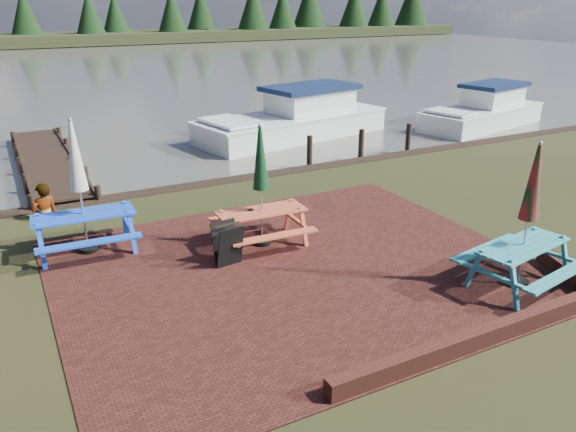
% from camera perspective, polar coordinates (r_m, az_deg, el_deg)
% --- Properties ---
extents(ground, '(120.00, 120.00, 0.00)m').
position_cam_1_polar(ground, '(10.33, 3.57, -7.61)').
color(ground, black).
rests_on(ground, ground).
extents(paving, '(9.00, 7.50, 0.02)m').
position_cam_1_polar(paving, '(11.09, 0.90, -5.36)').
color(paving, '#341410').
rests_on(paving, ground).
extents(brick_wall, '(6.21, 1.79, 0.30)m').
position_cam_1_polar(brick_wall, '(9.95, 21.90, -9.50)').
color(brick_wall, '#4C1E16').
rests_on(brick_wall, ground).
extents(water, '(120.00, 60.00, 0.02)m').
position_cam_1_polar(water, '(45.23, -22.11, 13.44)').
color(water, '#433F39').
rests_on(water, ground).
extents(far_treeline, '(120.00, 10.00, 8.10)m').
position_cam_1_polar(far_treeline, '(73.87, -25.32, 18.04)').
color(far_treeline, black).
rests_on(far_treeline, ground).
extents(picnic_table_teal, '(2.20, 2.03, 2.70)m').
position_cam_1_polar(picnic_table_teal, '(10.97, 22.91, -2.10)').
color(picnic_table_teal, teal).
rests_on(picnic_table_teal, ground).
extents(picnic_table_red, '(1.95, 1.75, 2.60)m').
position_cam_1_polar(picnic_table_red, '(11.84, -2.73, 1.14)').
color(picnic_table_red, '#D25835').
rests_on(picnic_table_red, ground).
extents(picnic_table_blue, '(2.10, 1.89, 2.80)m').
position_cam_1_polar(picnic_table_blue, '(12.21, -20.16, 0.78)').
color(picnic_table_blue, blue).
rests_on(picnic_table_blue, ground).
extents(chalkboard, '(0.56, 0.56, 0.87)m').
position_cam_1_polar(chalkboard, '(11.15, -6.14, -2.86)').
color(chalkboard, black).
rests_on(chalkboard, ground).
extents(jetty, '(1.76, 9.08, 1.00)m').
position_cam_1_polar(jetty, '(19.63, -23.20, 5.17)').
color(jetty, black).
rests_on(jetty, ground).
extents(boat_near, '(8.33, 4.27, 2.15)m').
position_cam_1_polar(boat_near, '(22.56, 0.80, 9.65)').
color(boat_near, white).
rests_on(boat_near, ground).
extents(boat_far, '(6.65, 3.58, 1.97)m').
position_cam_1_polar(boat_far, '(25.84, 19.26, 9.86)').
color(boat_far, white).
rests_on(boat_far, ground).
extents(person, '(0.72, 0.57, 1.74)m').
position_cam_1_polar(person, '(14.54, -23.87, 2.97)').
color(person, gray).
rests_on(person, ground).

